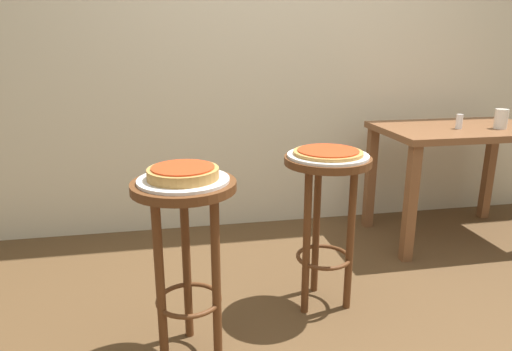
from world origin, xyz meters
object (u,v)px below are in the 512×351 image
at_px(stool_foreground, 186,230).
at_px(pizza_foreground, 183,173).
at_px(serving_plate_foreground, 183,180).
at_px(cup_near_edge, 501,119).
at_px(stool_middle, 326,197).
at_px(condiment_shaker, 459,122).
at_px(dining_table, 459,146).
at_px(serving_plate_middle, 328,156).
at_px(pizza_middle, 328,152).

relative_size(stool_foreground, pizza_foreground, 2.80).
relative_size(serving_plate_foreground, cup_near_edge, 2.90).
bearing_deg(stool_middle, stool_foreground, -157.98).
xyz_separation_m(stool_middle, condiment_shaker, (1.05, 0.57, 0.23)).
bearing_deg(stool_foreground, stool_middle, 22.02).
xyz_separation_m(serving_plate_foreground, dining_table, (1.77, 0.90, -0.14)).
distance_m(serving_plate_middle, condiment_shaker, 1.19).
bearing_deg(pizza_foreground, stool_foreground, -26.57).
bearing_deg(pizza_middle, dining_table, 29.67).
relative_size(serving_plate_foreground, dining_table, 0.34).
distance_m(pizza_foreground, pizza_middle, 0.72).
distance_m(pizza_foreground, stool_middle, 0.75).
bearing_deg(serving_plate_middle, condiment_shaker, 28.69).
bearing_deg(serving_plate_foreground, serving_plate_middle, 22.02).
height_order(serving_plate_middle, cup_near_edge, cup_near_edge).
height_order(serving_plate_foreground, condiment_shaker, condiment_shaker).
distance_m(dining_table, condiment_shaker, 0.19).
bearing_deg(pizza_middle, stool_foreground, -157.98).
distance_m(stool_middle, dining_table, 1.28).
bearing_deg(serving_plate_middle, serving_plate_foreground, -157.98).
height_order(pizza_middle, condiment_shaker, condiment_shaker).
distance_m(serving_plate_foreground, pizza_foreground, 0.03).
bearing_deg(pizza_foreground, condiment_shaker, 26.19).
relative_size(dining_table, condiment_shaker, 11.40).
bearing_deg(pizza_foreground, pizza_middle, 22.02).
bearing_deg(serving_plate_middle, pizza_middle, 0.00).
distance_m(stool_middle, cup_near_edge, 1.43).
bearing_deg(serving_plate_middle, stool_middle, -95.36).
relative_size(serving_plate_foreground, pizza_foreground, 1.29).
relative_size(dining_table, cup_near_edge, 8.51).
height_order(serving_plate_foreground, dining_table, serving_plate_foreground).
bearing_deg(dining_table, condiment_shaker, -136.14).
bearing_deg(cup_near_edge, stool_foreground, -157.86).
xyz_separation_m(pizza_foreground, cup_near_edge, (1.97, 0.80, 0.02)).
relative_size(stool_middle, serving_plate_middle, 2.02).
height_order(stool_foreground, pizza_foreground, pizza_foreground).
bearing_deg(dining_table, pizza_foreground, -153.08).
bearing_deg(serving_plate_middle, dining_table, 29.67).
distance_m(pizza_middle, dining_table, 1.28).
distance_m(serving_plate_middle, pizza_middle, 0.02).
distance_m(serving_plate_foreground, cup_near_edge, 2.13).
bearing_deg(serving_plate_middle, pizza_foreground, -157.98).
bearing_deg(stool_middle, serving_plate_middle, 84.64).
bearing_deg(stool_foreground, condiment_shaker, 26.19).
xyz_separation_m(serving_plate_foreground, serving_plate_middle, (0.67, 0.27, 0.00)).
xyz_separation_m(stool_foreground, pizza_foreground, (-0.00, 0.00, 0.23)).
bearing_deg(cup_near_edge, pizza_foreground, -157.86).
distance_m(serving_plate_middle, cup_near_edge, 1.41).
xyz_separation_m(serving_plate_foreground, pizza_middle, (0.67, 0.27, 0.02)).
relative_size(cup_near_edge, condiment_shaker, 1.34).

